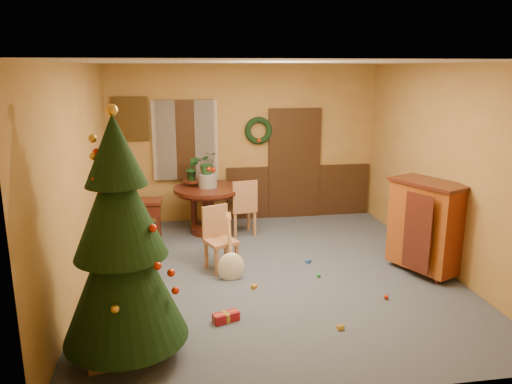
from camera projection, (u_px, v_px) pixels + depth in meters
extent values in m
plane|color=#3B4456|center=(271.00, 274.00, 7.06)|extent=(5.50, 5.50, 0.00)
plane|color=silver|center=(273.00, 62.00, 6.35)|extent=(5.50, 5.50, 0.00)
plane|color=olive|center=(245.00, 144.00, 9.34)|extent=(5.00, 0.00, 5.00)
plane|color=olive|center=(335.00, 242.00, 4.07)|extent=(5.00, 0.00, 5.00)
plane|color=olive|center=(79.00, 180.00, 6.33)|extent=(0.00, 5.50, 5.50)
plane|color=olive|center=(445.00, 168.00, 7.08)|extent=(0.00, 5.50, 5.50)
cube|color=black|center=(299.00, 191.00, 9.69)|extent=(2.80, 0.06, 1.00)
cube|color=black|center=(294.00, 164.00, 9.53)|extent=(1.00, 0.08, 2.10)
cube|color=white|center=(294.00, 166.00, 9.57)|extent=(0.80, 0.03, 1.90)
cube|color=black|center=(185.00, 140.00, 9.10)|extent=(1.05, 0.08, 1.45)
cube|color=white|center=(185.00, 140.00, 9.13)|extent=(0.88, 0.03, 1.25)
cube|color=white|center=(164.00, 141.00, 9.00)|extent=(0.42, 0.02, 1.45)
cube|color=white|center=(206.00, 140.00, 9.11)|extent=(0.42, 0.02, 1.45)
torus|color=black|center=(259.00, 131.00, 9.24)|extent=(0.51, 0.11, 0.51)
cube|color=#4C3819|center=(131.00, 119.00, 8.87)|extent=(0.62, 0.05, 0.78)
cube|color=gray|center=(131.00, 119.00, 8.90)|extent=(0.48, 0.02, 0.62)
cylinder|color=black|center=(208.00, 189.00, 8.64)|extent=(1.20, 1.20, 0.06)
cylinder|color=black|center=(208.00, 193.00, 8.65)|extent=(1.07, 1.07, 0.04)
cylinder|color=black|center=(208.00, 210.00, 8.73)|extent=(0.19, 0.19, 0.66)
cylinder|color=black|center=(209.00, 229.00, 8.82)|extent=(0.64, 0.64, 0.11)
cylinder|color=slate|center=(208.00, 181.00, 8.60)|extent=(0.32, 0.32, 0.23)
imported|color=#1E4C23|center=(207.00, 163.00, 8.53)|extent=(0.35, 0.30, 0.39)
cube|color=brown|center=(221.00, 242.00, 7.09)|extent=(0.52, 0.52, 0.05)
cube|color=brown|center=(215.00, 221.00, 7.17)|extent=(0.38, 0.19, 0.48)
cube|color=brown|center=(226.00, 251.00, 7.36)|extent=(0.06, 0.06, 0.41)
cube|color=brown|center=(206.00, 255.00, 7.19)|extent=(0.06, 0.06, 0.41)
cube|color=brown|center=(237.00, 258.00, 7.09)|extent=(0.06, 0.06, 0.41)
cube|color=brown|center=(217.00, 262.00, 6.93)|extent=(0.06, 0.06, 0.41)
cube|color=brown|center=(242.00, 209.00, 8.64)|extent=(0.49, 0.49, 0.05)
cube|color=brown|center=(245.00, 196.00, 8.40)|extent=(0.43, 0.11, 0.51)
cube|color=brown|center=(235.00, 226.00, 8.49)|extent=(0.05, 0.05, 0.44)
cube|color=brown|center=(254.00, 224.00, 8.59)|extent=(0.05, 0.05, 0.44)
cube|color=brown|center=(230.00, 220.00, 8.81)|extent=(0.05, 0.05, 0.44)
cube|color=brown|center=(248.00, 218.00, 8.91)|extent=(0.05, 0.05, 0.44)
cylinder|color=black|center=(194.00, 206.00, 8.86)|extent=(0.11, 0.11, 0.89)
cylinder|color=black|center=(193.00, 181.00, 8.75)|extent=(0.36, 0.36, 0.03)
imported|color=#19471E|center=(193.00, 168.00, 8.70)|extent=(0.24, 0.20, 0.42)
cylinder|color=#382111|center=(128.00, 344.00, 5.01)|extent=(0.16, 0.16, 0.27)
cone|color=black|center=(123.00, 269.00, 4.81)|extent=(1.22, 1.22, 1.44)
cone|color=black|center=(118.00, 203.00, 4.65)|extent=(0.89, 0.89, 1.06)
cone|color=black|center=(114.00, 150.00, 4.53)|extent=(0.58, 0.58, 0.67)
sphere|color=gold|center=(112.00, 110.00, 4.44)|extent=(0.11, 0.11, 0.11)
cube|color=black|center=(135.00, 202.00, 8.03)|extent=(0.87, 0.45, 0.05)
cube|color=black|center=(135.00, 210.00, 8.06)|extent=(0.82, 0.41, 0.18)
cube|color=black|center=(113.00, 225.00, 8.07)|extent=(0.06, 0.30, 0.70)
cube|color=black|center=(159.00, 223.00, 8.18)|extent=(0.06, 0.30, 0.70)
cube|color=#62120B|center=(426.00, 226.00, 6.96)|extent=(0.85, 1.09, 1.21)
cube|color=black|center=(430.00, 183.00, 6.82)|extent=(0.93, 1.16, 0.05)
cylinder|color=black|center=(437.00, 280.00, 6.73)|extent=(0.07, 0.07, 0.09)
cylinder|color=black|center=(410.00, 258.00, 7.51)|extent=(0.07, 0.07, 0.09)
cube|color=brown|center=(103.00, 358.00, 4.85)|extent=(0.37, 0.32, 0.17)
cube|color=gold|center=(103.00, 358.00, 4.85)|extent=(0.32, 0.12, 0.17)
cube|color=gold|center=(103.00, 358.00, 4.85)|extent=(0.11, 0.24, 0.17)
cube|color=maroon|center=(146.00, 340.00, 5.12)|extent=(0.28, 0.28, 0.22)
cube|color=gold|center=(146.00, 340.00, 5.12)|extent=(0.22, 0.10, 0.23)
cube|color=gold|center=(146.00, 340.00, 5.12)|extent=(0.10, 0.22, 0.23)
cube|color=brown|center=(109.00, 299.00, 6.12)|extent=(0.33, 0.34, 0.15)
cube|color=gold|center=(109.00, 299.00, 6.12)|extent=(0.21, 0.23, 0.15)
cube|color=gold|center=(109.00, 299.00, 6.12)|extent=(0.18, 0.16, 0.15)
cube|color=maroon|center=(226.00, 317.00, 5.72)|extent=(0.33, 0.22, 0.11)
cube|color=gold|center=(226.00, 317.00, 5.72)|extent=(0.29, 0.13, 0.11)
cube|color=gold|center=(226.00, 317.00, 5.72)|extent=(0.08, 0.13, 0.11)
cube|color=#2852AF|center=(308.00, 261.00, 7.44)|extent=(0.09, 0.08, 0.05)
sphere|color=green|center=(319.00, 275.00, 6.93)|extent=(0.06, 0.06, 0.06)
cube|color=#B58421|center=(254.00, 287.00, 6.58)|extent=(0.09, 0.09, 0.05)
sphere|color=red|center=(386.00, 297.00, 6.27)|extent=(0.06, 0.06, 0.06)
cube|color=gold|center=(340.00, 328.00, 5.54)|extent=(0.09, 0.06, 0.05)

